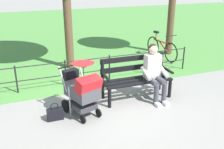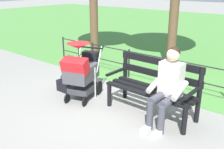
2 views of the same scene
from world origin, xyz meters
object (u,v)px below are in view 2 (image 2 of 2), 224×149
at_px(park_bench, 154,85).
at_px(stroller, 81,71).
at_px(person_on_bench, 167,85).
at_px(handbag, 64,86).

xyz_separation_m(park_bench, stroller, (1.38, 0.40, 0.07)).
distance_m(park_bench, person_on_bench, 0.46).
xyz_separation_m(park_bench, person_on_bench, (-0.37, 0.22, 0.15)).
bearing_deg(person_on_bench, stroller, 5.89).
relative_size(park_bench, person_on_bench, 1.26).
bearing_deg(person_on_bench, park_bench, -31.28).
height_order(park_bench, stroller, stroller).
bearing_deg(handbag, person_on_bench, -175.89).
height_order(stroller, handbag, stroller).
relative_size(person_on_bench, stroller, 1.11).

